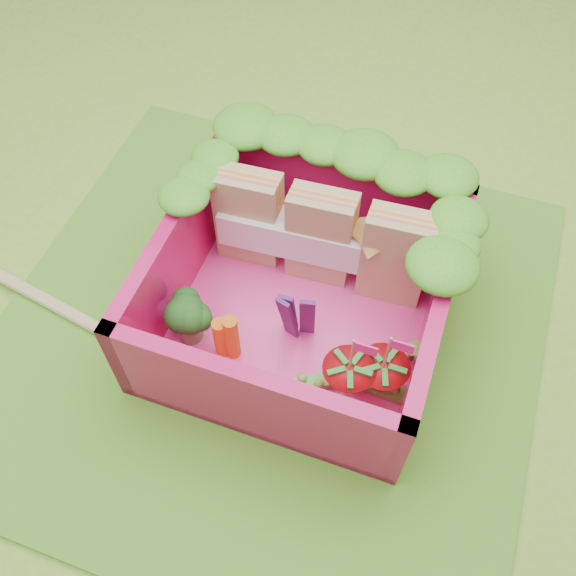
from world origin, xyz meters
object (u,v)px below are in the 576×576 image
(strawberry_right, at_px, (381,378))
(chopsticks, at_px, (45,300))
(bento_box, at_px, (301,289))
(strawberry_left, at_px, (348,380))
(sandwich_stack, at_px, (322,237))
(broccoli, at_px, (187,316))

(strawberry_right, bearing_deg, chopsticks, -177.82)
(bento_box, height_order, strawberry_left, bento_box)
(sandwich_stack, relative_size, broccoli, 3.19)
(chopsticks, bearing_deg, broccoli, 3.41)
(sandwich_stack, bearing_deg, chopsticks, -153.81)
(bento_box, xyz_separation_m, strawberry_right, (0.46, -0.27, -0.10))
(broccoli, xyz_separation_m, strawberry_right, (0.92, 0.02, -0.05))
(broccoli, relative_size, strawberry_right, 0.70)
(bento_box, distance_m, chopsticks, 1.32)
(broccoli, bearing_deg, chopsticks, -176.59)
(strawberry_left, height_order, chopsticks, strawberry_left)
(bento_box, distance_m, sandwich_stack, 0.29)
(chopsticks, bearing_deg, bento_box, 14.83)
(bento_box, distance_m, broccoli, 0.54)
(broccoli, distance_m, strawberry_left, 0.79)
(bento_box, bearing_deg, broccoli, -148.25)
(sandwich_stack, relative_size, strawberry_left, 2.24)
(strawberry_left, bearing_deg, chopsticks, -179.83)
(broccoli, height_order, chopsticks, broccoli)
(sandwich_stack, distance_m, chopsticks, 1.44)
(strawberry_right, bearing_deg, strawberry_left, -155.76)
(chopsticks, bearing_deg, strawberry_left, 0.17)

